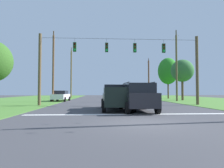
{
  "coord_description": "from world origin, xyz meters",
  "views": [
    {
      "loc": [
        -1.99,
        -8.53,
        1.44
      ],
      "look_at": [
        -0.75,
        12.37,
        2.23
      ],
      "focal_mm": 30.57,
      "sensor_mm": 36.0,
      "label": 1
    }
  ],
  "objects_px": {
    "tree_roadside_far_right": "(182,71)",
    "overhead_signal_span": "(120,65)",
    "utility_pole_mid_right": "(177,67)",
    "tree_roadside_right": "(168,71)",
    "utility_pole_mid_left": "(53,67)",
    "pickup_truck": "(116,97)",
    "suv_black": "(137,96)",
    "utility_pole_far_left": "(71,73)",
    "utility_pole_far_right": "(149,78)",
    "distant_car_crossing_white": "(61,96)"
  },
  "relations": [
    {
      "from": "tree_roadside_far_right",
      "to": "overhead_signal_span",
      "type": "bearing_deg",
      "value": -138.05
    },
    {
      "from": "utility_pole_mid_right",
      "to": "tree_roadside_right",
      "type": "distance_m",
      "value": 9.53
    },
    {
      "from": "utility_pole_mid_left",
      "to": "tree_roadside_right",
      "type": "relative_size",
      "value": 1.23
    },
    {
      "from": "pickup_truck",
      "to": "suv_black",
      "type": "distance_m",
      "value": 1.93
    },
    {
      "from": "suv_black",
      "to": "utility_pole_far_left",
      "type": "relative_size",
      "value": 0.43
    },
    {
      "from": "suv_black",
      "to": "tree_roadside_far_right",
      "type": "height_order",
      "value": "tree_roadside_far_right"
    },
    {
      "from": "pickup_truck",
      "to": "utility_pole_far_right",
      "type": "height_order",
      "value": "utility_pole_far_right"
    },
    {
      "from": "tree_roadside_far_right",
      "to": "distant_car_crossing_white",
      "type": "bearing_deg",
      "value": -175.95
    },
    {
      "from": "utility_pole_far_left",
      "to": "tree_roadside_right",
      "type": "bearing_deg",
      "value": -18.38
    },
    {
      "from": "utility_pole_mid_left",
      "to": "utility_pole_far_left",
      "type": "xyz_separation_m",
      "value": [
        -0.1,
        16.38,
        0.67
      ]
    },
    {
      "from": "utility_pole_mid_right",
      "to": "utility_pole_far_left",
      "type": "bearing_deg",
      "value": 137.92
    },
    {
      "from": "distant_car_crossing_white",
      "to": "utility_pole_far_left",
      "type": "distance_m",
      "value": 15.44
    },
    {
      "from": "tree_roadside_far_right",
      "to": "utility_pole_far_left",
      "type": "bearing_deg",
      "value": 145.35
    },
    {
      "from": "utility_pole_mid_left",
      "to": "distant_car_crossing_white",
      "type": "bearing_deg",
      "value": 66.55
    },
    {
      "from": "pickup_truck",
      "to": "utility_pole_mid_left",
      "type": "relative_size",
      "value": 0.56
    },
    {
      "from": "utility_pole_mid_right",
      "to": "utility_pole_mid_left",
      "type": "xyz_separation_m",
      "value": [
        -17.39,
        -0.58,
        -0.26
      ]
    },
    {
      "from": "overhead_signal_span",
      "to": "pickup_truck",
      "type": "bearing_deg",
      "value": -99.95
    },
    {
      "from": "suv_black",
      "to": "utility_pole_far_left",
      "type": "bearing_deg",
      "value": 107.57
    },
    {
      "from": "pickup_truck",
      "to": "utility_pole_far_left",
      "type": "height_order",
      "value": "utility_pole_far_left"
    },
    {
      "from": "suv_black",
      "to": "tree_roadside_far_right",
      "type": "bearing_deg",
      "value": 56.88
    },
    {
      "from": "utility_pole_far_right",
      "to": "tree_roadside_right",
      "type": "height_order",
      "value": "utility_pole_far_right"
    },
    {
      "from": "overhead_signal_span",
      "to": "suv_black",
      "type": "distance_m",
      "value": 6.67
    },
    {
      "from": "overhead_signal_span",
      "to": "distant_car_crossing_white",
      "type": "bearing_deg",
      "value": 132.69
    },
    {
      "from": "utility_pole_far_right",
      "to": "tree_roadside_right",
      "type": "xyz_separation_m",
      "value": [
        1.82,
        -7.7,
        0.92
      ]
    },
    {
      "from": "utility_pole_mid_left",
      "to": "tree_roadside_right",
      "type": "bearing_deg",
      "value": 26.9
    },
    {
      "from": "utility_pole_mid_right",
      "to": "distant_car_crossing_white",
      "type": "bearing_deg",
      "value": 176.26
    },
    {
      "from": "utility_pole_far_right",
      "to": "utility_pole_far_left",
      "type": "bearing_deg",
      "value": -176.16
    },
    {
      "from": "distant_car_crossing_white",
      "to": "utility_pole_far_right",
      "type": "relative_size",
      "value": 0.48
    },
    {
      "from": "suv_black",
      "to": "pickup_truck",
      "type": "bearing_deg",
      "value": 137.52
    },
    {
      "from": "overhead_signal_span",
      "to": "utility_pole_far_right",
      "type": "distance_m",
      "value": 25.97
    },
    {
      "from": "distant_car_crossing_white",
      "to": "utility_pole_far_right",
      "type": "height_order",
      "value": "utility_pole_far_right"
    },
    {
      "from": "distant_car_crossing_white",
      "to": "utility_pole_far_right",
      "type": "bearing_deg",
      "value": 43.22
    },
    {
      "from": "overhead_signal_span",
      "to": "distant_car_crossing_white",
      "type": "relative_size",
      "value": 3.79
    },
    {
      "from": "utility_pole_far_right",
      "to": "utility_pole_mid_left",
      "type": "bearing_deg",
      "value": -135.12
    },
    {
      "from": "overhead_signal_span",
      "to": "tree_roadside_right",
      "type": "xyz_separation_m",
      "value": [
        11.0,
        16.6,
        1.22
      ]
    },
    {
      "from": "overhead_signal_span",
      "to": "pickup_truck",
      "type": "xyz_separation_m",
      "value": [
        -0.81,
        -4.61,
        -3.13
      ]
    },
    {
      "from": "suv_black",
      "to": "distant_car_crossing_white",
      "type": "relative_size",
      "value": 1.1
    },
    {
      "from": "tree_roadside_right",
      "to": "utility_pole_mid_left",
      "type": "bearing_deg",
      "value": -153.1
    },
    {
      "from": "pickup_truck",
      "to": "tree_roadside_right",
      "type": "xyz_separation_m",
      "value": [
        11.8,
        21.21,
        4.35
      ]
    },
    {
      "from": "pickup_truck",
      "to": "tree_roadside_far_right",
      "type": "height_order",
      "value": "tree_roadside_far_right"
    },
    {
      "from": "overhead_signal_span",
      "to": "utility_pole_mid_right",
      "type": "bearing_deg",
      "value": 39.33
    },
    {
      "from": "utility_pole_far_right",
      "to": "pickup_truck",
      "type": "bearing_deg",
      "value": -109.05
    },
    {
      "from": "suv_black",
      "to": "tree_roadside_far_right",
      "type": "distance_m",
      "value": 18.99
    },
    {
      "from": "pickup_truck",
      "to": "utility_pole_far_left",
      "type": "distance_m",
      "value": 29.12
    },
    {
      "from": "pickup_truck",
      "to": "distant_car_crossing_white",
      "type": "bearing_deg",
      "value": 118.07
    },
    {
      "from": "pickup_truck",
      "to": "tree_roadside_far_right",
      "type": "xyz_separation_m",
      "value": [
        11.61,
        14.32,
        3.67
      ]
    },
    {
      "from": "tree_roadside_right",
      "to": "utility_pole_far_left",
      "type": "bearing_deg",
      "value": 161.62
    },
    {
      "from": "suv_black",
      "to": "utility_pole_mid_left",
      "type": "xyz_separation_m",
      "value": [
        -9.08,
        12.63,
        3.68
      ]
    },
    {
      "from": "pickup_truck",
      "to": "distant_car_crossing_white",
      "type": "relative_size",
      "value": 1.24
    },
    {
      "from": "utility_pole_far_left",
      "to": "tree_roadside_right",
      "type": "height_order",
      "value": "utility_pole_far_left"
    }
  ]
}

